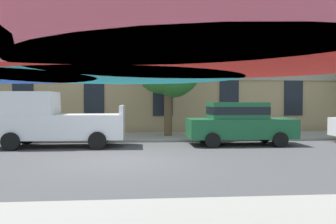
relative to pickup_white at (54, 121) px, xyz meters
The scene contains 5 objects.
ground_plane 4.78m from the pickup_white, 52.47° to the right, with size 120.00×120.00×0.00m, color #424244.
sidewalk_far 4.32m from the pickup_white, 47.49° to the left, with size 56.00×3.60×0.12m, color #9E998E.
pickup_white is the anchor object (origin of this frame).
sedan_green 7.56m from the pickup_white, ahead, with size 4.40×1.98×1.78m.
street_tree_middle 6.06m from the pickup_white, 29.87° to the left, with size 3.17×2.63×4.64m.
Camera 1 is at (0.50, -10.58, 1.83)m, focal length 37.43 mm.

